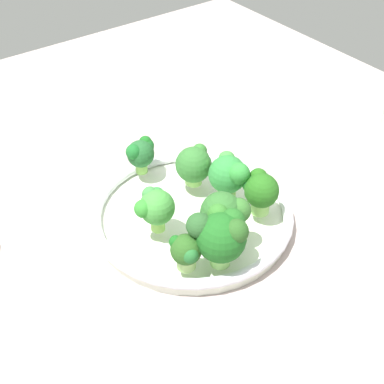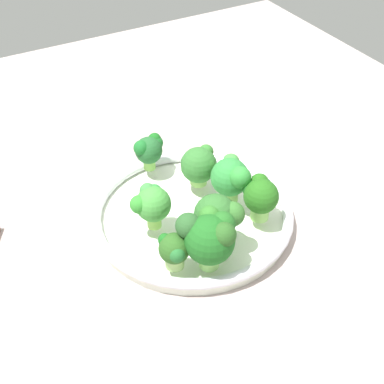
{
  "view_description": "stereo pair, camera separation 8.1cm",
  "coord_description": "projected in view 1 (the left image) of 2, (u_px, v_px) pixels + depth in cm",
  "views": [
    {
      "loc": [
        34.0,
        54.17,
        57.04
      ],
      "look_at": [
        -3.62,
        3.38,
        5.84
      ],
      "focal_mm": 53.72,
      "sensor_mm": 36.0,
      "label": 1
    },
    {
      "loc": [
        27.18,
        58.57,
        57.04
      ],
      "look_at": [
        -3.62,
        3.38,
        5.84
      ],
      "focal_mm": 53.72,
      "sensor_mm": 36.0,
      "label": 2
    }
  ],
  "objects": [
    {
      "name": "ground_plane",
      "position": [
        159.0,
        226.0,
        0.86
      ],
      "size": [
        130.0,
        130.0,
        2.5
      ],
      "primitive_type": "cube",
      "color": "#B2A39E"
    },
    {
      "name": "broccoli_floret_1",
      "position": [
        223.0,
        213.0,
        0.75
      ],
      "size": [
        6.44,
        5.89,
        7.48
      ],
      "color": "#89B559",
      "rests_on": "bowl"
    },
    {
      "name": "broccoli_floret_3",
      "position": [
        229.0,
        174.0,
        0.83
      ],
      "size": [
        5.59,
        6.88,
        7.09
      ],
      "color": "#7DB555",
      "rests_on": "bowl"
    },
    {
      "name": "bowl",
      "position": [
        192.0,
        215.0,
        0.84
      ],
      "size": [
        29.56,
        29.56,
        2.84
      ],
      "color": "white",
      "rests_on": "ground_plane"
    },
    {
      "name": "broccoli_floret_4",
      "position": [
        186.0,
        251.0,
        0.72
      ],
      "size": [
        4.08,
        4.49,
        5.11
      ],
      "color": "#A2CE72",
      "rests_on": "bowl"
    },
    {
      "name": "broccoli_floret_7",
      "position": [
        141.0,
        152.0,
        0.88
      ],
      "size": [
        5.2,
        4.28,
        5.63
      ],
      "color": "#7BB94D",
      "rests_on": "bowl"
    },
    {
      "name": "broccoli_floret_6",
      "position": [
        219.0,
        236.0,
        0.72
      ],
      "size": [
        7.41,
        7.08,
        7.89
      ],
      "color": "#93DA6D",
      "rests_on": "bowl"
    },
    {
      "name": "broccoli_floret_0",
      "position": [
        155.0,
        207.0,
        0.77
      ],
      "size": [
        5.72,
        5.08,
        6.42
      ],
      "color": "#84BE4D",
      "rests_on": "bowl"
    },
    {
      "name": "broccoli_floret_2",
      "position": [
        260.0,
        189.0,
        0.81
      ],
      "size": [
        4.97,
        5.62,
        6.34
      ],
      "color": "#91CE63",
      "rests_on": "bowl"
    },
    {
      "name": "broccoli_floret_5",
      "position": [
        195.0,
        165.0,
        0.86
      ],
      "size": [
        5.57,
        5.49,
        6.13
      ],
      "color": "#85BB58",
      "rests_on": "bowl"
    }
  ]
}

